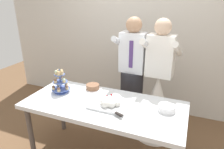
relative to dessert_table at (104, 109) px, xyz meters
The scene contains 8 objects.
rear_wall 1.67m from the dessert_table, 90.00° to the left, with size 5.20×0.10×2.90m, color beige.
dessert_table is the anchor object (origin of this frame).
cupcake_stand 0.65m from the dessert_table, behind, with size 0.23×0.23×0.31m.
main_cake_tray 0.15m from the dessert_table, 22.21° to the right, with size 0.43×0.35×0.12m.
plate_stack 0.70m from the dessert_table, ahead, with size 0.18×0.18×0.07m.
round_cake 0.41m from the dessert_table, 134.60° to the left, with size 0.24×0.24×0.07m.
person_groom 0.75m from the dessert_table, 81.54° to the left, with size 0.48×0.51×1.66m.
person_bride 0.86m from the dessert_table, 55.69° to the left, with size 0.56×0.56×1.66m.
Camera 1 is at (0.85, -1.83, 1.91)m, focal length 32.74 mm.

